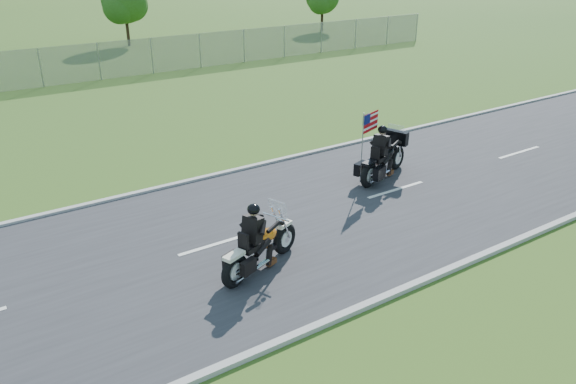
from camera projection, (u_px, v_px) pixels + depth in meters
ground at (286, 224)px, 15.05m from camera, size 420.00×420.00×0.00m
road at (286, 224)px, 15.05m from camera, size 120.00×8.00×0.04m
curb_north at (217, 175)px, 18.12m from camera, size 120.00×0.18×0.12m
curb_south at (390, 295)px, 11.95m from camera, size 120.00×0.18×0.12m
tree_fence_near at (125, 3)px, 39.75m from camera, size 3.52×3.28×4.75m
motorcycle_lead at (259, 249)px, 12.75m from camera, size 2.51×1.23×1.76m
motorcycle_follow at (383, 160)px, 17.75m from camera, size 2.61×1.33×2.26m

